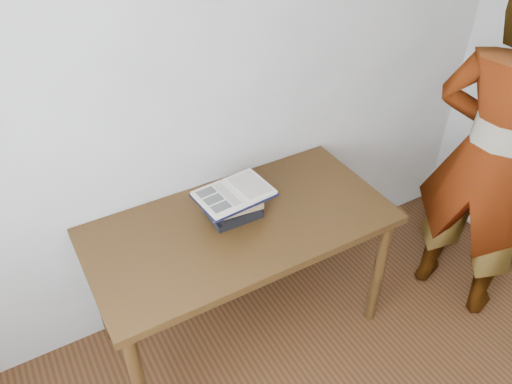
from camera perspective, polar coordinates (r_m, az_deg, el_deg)
desk at (r=2.43m, az=-1.73°, el=-5.23°), size 1.45×0.73×0.78m
book_stack at (r=2.37m, az=-2.52°, el=-1.62°), size 0.26×0.19×0.13m
open_book at (r=2.32m, az=-2.52°, el=-0.17°), size 0.36×0.27×0.03m
reader at (r=2.77m, az=25.28°, el=3.20°), size 0.63×0.78×1.86m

